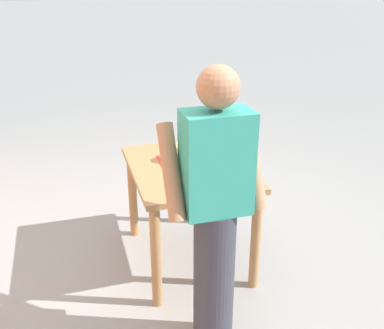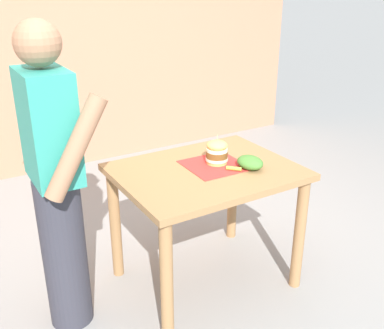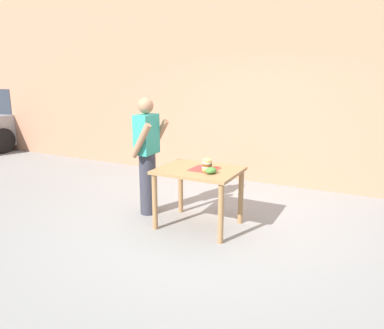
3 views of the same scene
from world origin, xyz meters
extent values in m
plane|color=gray|center=(0.00, 0.00, 0.00)|extent=(80.00, 80.00, 0.00)
cube|color=#9E7247|center=(0.00, 0.00, 0.78)|extent=(0.83, 1.05, 0.04)
cylinder|color=#9E7247|center=(-0.35, -0.47, 0.38)|extent=(0.07, 0.07, 0.76)
cylinder|color=#9E7247|center=(0.35, -0.47, 0.38)|extent=(0.07, 0.07, 0.76)
cylinder|color=#9E7247|center=(-0.35, 0.47, 0.38)|extent=(0.07, 0.07, 0.76)
cylinder|color=#9E7247|center=(0.35, 0.47, 0.38)|extent=(0.07, 0.07, 0.76)
cube|color=red|center=(0.02, -0.07, 0.80)|extent=(0.35, 0.35, 0.00)
cylinder|color=#E5B25B|center=(0.04, -0.10, 0.81)|extent=(0.13, 0.13, 0.02)
cylinder|color=silver|center=(0.04, -0.10, 0.83)|extent=(0.14, 0.14, 0.02)
cylinder|color=brown|center=(0.04, -0.10, 0.86)|extent=(0.13, 0.13, 0.04)
cylinder|color=silver|center=(0.04, -0.10, 0.89)|extent=(0.13, 0.13, 0.02)
ellipsoid|color=#E5B25B|center=(0.04, -0.10, 0.92)|extent=(0.13, 0.13, 0.06)
cylinder|color=#D1B77F|center=(0.04, -0.10, 0.96)|extent=(0.00, 0.00, 0.05)
cylinder|color=#8EA83D|center=(-0.11, -0.12, 0.81)|extent=(0.08, 0.08, 0.02)
ellipsoid|color=#477F33|center=(-0.13, -0.23, 0.83)|extent=(0.18, 0.14, 0.08)
cylinder|color=#33333D|center=(0.09, 0.87, 0.45)|extent=(0.24, 0.24, 0.90)
cube|color=teal|center=(0.09, 0.87, 1.18)|extent=(0.36, 0.22, 0.56)
sphere|color=#9E7051|center=(0.09, 0.87, 1.58)|extent=(0.22, 0.22, 0.22)
cylinder|color=#9E7051|center=(-0.14, 0.81, 1.13)|extent=(0.09, 0.34, 0.50)
cylinder|color=#9E7051|center=(0.32, 0.81, 1.13)|extent=(0.09, 0.34, 0.50)
camera|label=1|loc=(0.82, 2.90, 2.09)|focal=42.00mm
camera|label=2|loc=(-2.07, 1.35, 1.85)|focal=42.00mm
camera|label=3|loc=(-4.26, -2.07, 2.03)|focal=35.00mm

